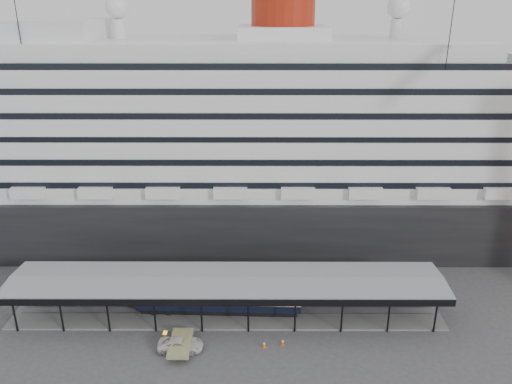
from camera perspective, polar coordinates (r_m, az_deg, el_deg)
ground at (r=64.08m, az=-3.58°, el=-16.08°), size 200.00×200.00×0.00m
cruise_ship at (r=85.49m, az=-2.50°, el=7.31°), size 130.00×30.00×43.90m
platform_canopy at (r=66.81m, az=-3.36°, el=-11.87°), size 56.00×9.18×5.30m
port_truck at (r=62.07m, az=-8.61°, el=-16.85°), size 5.36×2.50×1.48m
pullman_carriage at (r=66.77m, az=-4.26°, el=-11.72°), size 21.47×3.51×21.00m
traffic_cone_left at (r=62.53m, az=-6.47°, el=-16.88°), size 0.45×0.45×0.68m
traffic_cone_mid at (r=62.02m, az=0.95°, el=-17.00°), size 0.56×0.56×0.83m
traffic_cone_right at (r=62.44m, az=3.08°, el=-16.73°), size 0.52×0.52×0.83m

